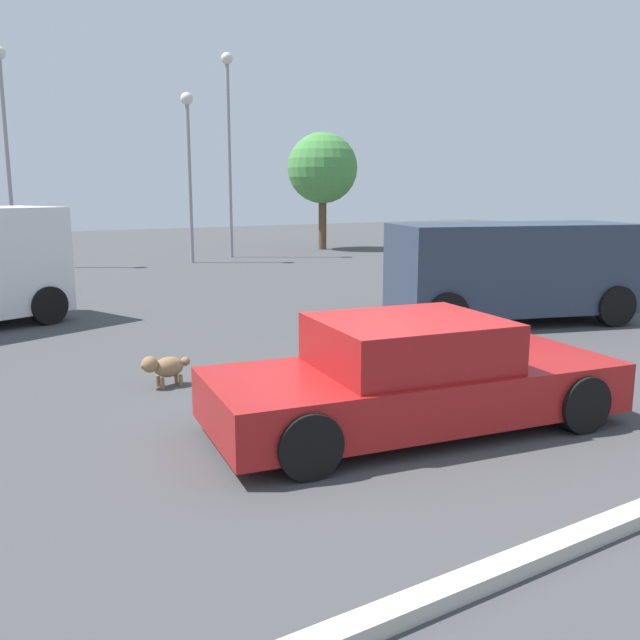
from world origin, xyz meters
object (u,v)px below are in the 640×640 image
(sedan_foreground, at_px, (413,378))
(light_post_far, at_px, (189,147))
(light_post_near, at_px, (228,124))
(light_post_mid, at_px, (4,122))
(dog, at_px, (165,367))
(suv_dark, at_px, (511,269))

(sedan_foreground, distance_m, light_post_far, 18.92)
(light_post_near, height_order, light_post_mid, light_post_near)
(light_post_near, bearing_deg, dog, -117.55)
(sedan_foreground, relative_size, light_post_mid, 0.67)
(light_post_mid, distance_m, light_post_far, 6.02)
(sedan_foreground, distance_m, light_post_near, 20.74)
(light_post_mid, bearing_deg, suv_dark, -66.57)
(dog, height_order, light_post_far, light_post_far)
(suv_dark, relative_size, light_post_far, 0.85)
(dog, xyz_separation_m, light_post_far, (6.32, 15.00, 3.83))
(dog, relative_size, suv_dark, 0.14)
(light_post_mid, xyz_separation_m, light_post_far, (5.74, -1.67, -0.71))
(sedan_foreground, relative_size, suv_dark, 0.95)
(light_post_mid, height_order, light_post_far, light_post_mid)
(dog, bearing_deg, light_post_far, -117.03)
(light_post_far, bearing_deg, suv_dark, -85.41)
(light_post_mid, bearing_deg, dog, -91.98)
(suv_dark, distance_m, light_post_mid, 17.71)
(suv_dark, height_order, light_post_mid, light_post_mid)
(light_post_near, relative_size, light_post_far, 1.28)
(light_post_mid, relative_size, light_post_far, 1.20)
(dog, relative_size, light_post_mid, 0.10)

